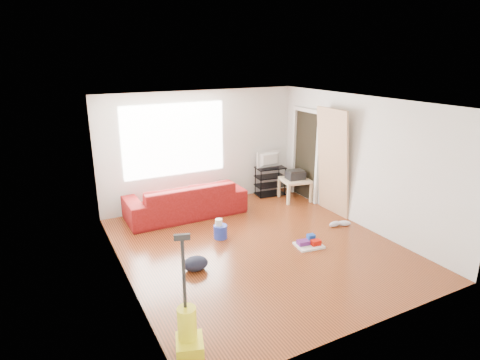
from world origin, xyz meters
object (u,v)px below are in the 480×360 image
backpack (196,270)px  vacuum (188,333)px  side_table (295,182)px  bucket (221,238)px  sofa (186,215)px  cleaning_tray (309,243)px  tv_stand (270,181)px

backpack → vacuum: vacuum is taller
side_table → backpack: side_table is taller
side_table → bucket: (-2.38, -1.06, -0.42)m
sofa → backpack: size_ratio=6.13×
bucket → vacuum: 2.98m
side_table → cleaning_tray: side_table is taller
side_table → cleaning_tray: size_ratio=1.41×
tv_stand → side_table: bearing=-51.5°
tv_stand → bucket: size_ratio=2.92×
tv_stand → vacuum: bearing=-124.7°
side_table → backpack: size_ratio=1.79×
side_table → vacuum: 5.33m
sofa → tv_stand: bearing=-173.1°
sofa → side_table: side_table is taller
cleaning_tray → backpack: bearing=175.6°
tv_stand → vacuum: (-3.61, -4.12, -0.08)m
vacuum → tv_stand: bearing=66.5°
cleaning_tray → sofa: bearing=121.2°
sofa → tv_stand: tv_stand is taller
tv_stand → vacuum: 5.48m
bucket → vacuum: vacuum is taller
sofa → tv_stand: (2.22, 0.27, 0.35)m
bucket → backpack: bucket is taller
bucket → tv_stand: bearing=38.0°
bucket → backpack: 1.19m
sofa → cleaning_tray: (1.42, -2.34, 0.05)m
side_table → backpack: 3.76m
vacuum → sofa: bearing=87.9°
side_table → sofa: bearing=174.0°
side_table → bucket: 2.64m
tv_stand → backpack: tv_stand is taller
sofa → cleaning_tray: sofa is taller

